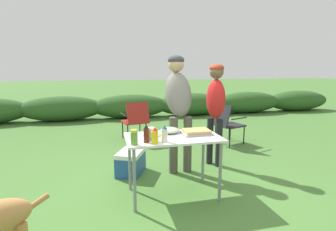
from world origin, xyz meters
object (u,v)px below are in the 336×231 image
object	(u,v)px
mixing_bowl	(170,130)
camp_chair_near_hedge	(226,122)
paper_cup_stack	(151,134)
standing_person_in_dark_puffer	(216,102)
food_tray	(196,132)
mustard_bottle	(155,136)
folding_table	(173,143)
cooler_box	(131,162)
relish_jar	(134,137)
plate_stack	(151,134)
bbq_sauce_bottle	(146,134)
standing_person_in_gray_fleece	(178,100)
mayo_bottle	(165,134)
camp_chair_green_behind_table	(135,119)

from	to	relation	value
mixing_bowl	camp_chair_near_hedge	world-z (taller)	camp_chair_near_hedge
paper_cup_stack	standing_person_in_dark_puffer	xyz separation A→B (m)	(1.17, 0.95, 0.19)
food_tray	paper_cup_stack	xyz separation A→B (m)	(-0.58, -0.16, 0.05)
food_tray	mustard_bottle	bearing A→B (deg)	-154.18
mustard_bottle	standing_person_in_dark_puffer	distance (m)	1.58
folding_table	mustard_bottle	distance (m)	0.38
folding_table	paper_cup_stack	world-z (taller)	paper_cup_stack
camp_chair_near_hedge	cooler_box	bearing A→B (deg)	-82.29
paper_cup_stack	relish_jar	bearing A→B (deg)	-152.18
food_tray	paper_cup_stack	bearing A→B (deg)	-164.51
plate_stack	relish_jar	size ratio (longest dim) A/B	1.35
bbq_sauce_bottle	standing_person_in_gray_fleece	distance (m)	1.17
camp_chair_near_hedge	mayo_bottle	bearing A→B (deg)	-60.04
folding_table	relish_jar	xyz separation A→B (m)	(-0.48, -0.23, 0.16)
mixing_bowl	standing_person_in_gray_fleece	size ratio (longest dim) A/B	0.14
plate_stack	cooler_box	xyz separation A→B (m)	(-0.19, 0.70, -0.59)
mayo_bottle	cooler_box	world-z (taller)	mayo_bottle
food_tray	camp_chair_green_behind_table	size ratio (longest dim) A/B	0.41
mayo_bottle	camp_chair_green_behind_table	world-z (taller)	mayo_bottle
food_tray	mixing_bowl	size ratio (longest dim) A/B	1.43
mixing_bowl	camp_chair_near_hedge	size ratio (longest dim) A/B	0.29
food_tray	standing_person_in_gray_fleece	distance (m)	0.81
plate_stack	mustard_bottle	size ratio (longest dim) A/B	1.23
relish_jar	standing_person_in_dark_puffer	bearing A→B (deg)	37.53
cooler_box	bbq_sauce_bottle	bearing A→B (deg)	29.89
paper_cup_stack	standing_person_in_gray_fleece	bearing A→B (deg)	58.09
mixing_bowl	camp_chair_near_hedge	bearing A→B (deg)	46.42
food_tray	cooler_box	bearing A→B (deg)	134.22
camp_chair_green_behind_table	camp_chair_near_hedge	world-z (taller)	same
standing_person_in_dark_puffer	camp_chair_near_hedge	world-z (taller)	standing_person_in_dark_puffer
food_tray	camp_chair_green_behind_table	xyz separation A→B (m)	(-0.45, 2.50, -0.30)
standing_person_in_gray_fleece	camp_chair_green_behind_table	distance (m)	1.91
mustard_bottle	camp_chair_green_behind_table	size ratio (longest dim) A/B	0.21
relish_jar	folding_table	bearing A→B (deg)	25.48
mixing_bowl	camp_chair_near_hedge	xyz separation A→B (m)	(1.58, 1.66, -0.31)
food_tray	bbq_sauce_bottle	xyz separation A→B (m)	(-0.65, -0.21, 0.07)
mayo_bottle	mustard_bottle	bearing A→B (deg)	-160.52
folding_table	mustard_bottle	size ratio (longest dim) A/B	6.19
mixing_bowl	paper_cup_stack	distance (m)	0.41
mayo_bottle	camp_chair_near_hedge	bearing A→B (deg)	49.45
paper_cup_stack	mustard_bottle	xyz separation A→B (m)	(0.02, -0.11, 0.01)
paper_cup_stack	standing_person_in_dark_puffer	bearing A→B (deg)	38.99
mixing_bowl	standing_person_in_dark_puffer	world-z (taller)	standing_person_in_dark_puffer
food_tray	camp_chair_near_hedge	xyz separation A→B (m)	(1.28, 1.79, -0.30)
paper_cup_stack	bbq_sauce_bottle	size ratio (longest dim) A/B	0.75
relish_jar	camp_chair_near_hedge	distance (m)	2.94
bbq_sauce_bottle	relish_jar	world-z (taller)	bbq_sauce_bottle
folding_table	food_tray	distance (m)	0.32
plate_stack	cooler_box	size ratio (longest dim) A/B	0.38
bbq_sauce_bottle	cooler_box	world-z (taller)	bbq_sauce_bottle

